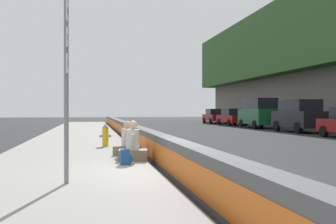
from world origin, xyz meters
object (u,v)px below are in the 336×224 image
(seated_person_middle, at_px, (127,144))
(fire_hydrant, at_px, (105,135))
(parked_car_midline, at_px, (258,112))
(parked_car_far, at_px, (232,117))
(route_sign_post, at_px, (67,75))
(seated_person_foreground, at_px, (133,148))
(backpack, at_px, (125,157))
(parked_car_fourth, at_px, (299,115))
(parked_car_farther, at_px, (215,116))

(seated_person_middle, bearing_deg, fire_hydrant, 10.23)
(parked_car_midline, bearing_deg, fire_hydrant, 140.39)
(fire_hydrant, distance_m, parked_car_far, 26.69)
(route_sign_post, bearing_deg, seated_person_foreground, -25.94)
(fire_hydrant, distance_m, parked_car_midline, 21.32)
(backpack, bearing_deg, seated_person_foreground, -18.27)
(parked_car_fourth, relative_size, parked_car_midline, 0.93)
(fire_hydrant, bearing_deg, parked_car_fourth, -54.40)
(parked_car_midline, height_order, parked_car_far, parked_car_midline)
(fire_hydrant, height_order, parked_car_fourth, parked_car_fourth)
(route_sign_post, xyz_separation_m, parked_car_far, (30.90, -14.60, -1.37))
(route_sign_post, bearing_deg, parked_car_midline, -30.93)
(route_sign_post, relative_size, parked_car_midline, 0.70)
(seated_person_foreground, relative_size, parked_car_midline, 0.22)
(seated_person_middle, height_order, parked_car_fourth, parked_car_fourth)
(parked_car_fourth, xyz_separation_m, parked_car_farther, (19.45, 0.01, -0.32))
(parked_car_farther, bearing_deg, route_sign_post, 158.41)
(parked_car_midline, relative_size, parked_car_farther, 1.14)
(fire_hydrant, bearing_deg, parked_car_farther, -25.11)
(seated_person_foreground, height_order, parked_car_farther, parked_car_farther)
(parked_car_far, bearing_deg, parked_car_farther, -1.10)
(backpack, bearing_deg, route_sign_post, 151.60)
(parked_car_midline, relative_size, parked_car_far, 1.13)
(route_sign_post, xyz_separation_m, parked_car_farther, (37.21, -14.72, -1.37))
(seated_person_middle, distance_m, parked_car_midline, 23.55)
(seated_person_foreground, xyz_separation_m, backpack, (-0.86, 0.28, -0.16))
(backpack, relative_size, parked_car_farther, 0.09)
(parked_car_midline, bearing_deg, route_sign_post, 149.07)
(fire_hydrant, xyz_separation_m, seated_person_middle, (-3.20, -0.58, -0.11))
(parked_car_fourth, bearing_deg, backpack, 138.78)
(seated_person_foreground, height_order, backpack, seated_person_foreground)
(parked_car_fourth, distance_m, parked_car_farther, 19.45)
(seated_person_middle, xyz_separation_m, parked_car_fourth, (13.02, -13.15, 0.71))
(backpack, relative_size, parked_car_midline, 0.08)
(route_sign_post, xyz_separation_m, seated_person_middle, (4.74, -1.58, -1.76))
(seated_person_foreground, relative_size, backpack, 2.80)
(route_sign_post, height_order, parked_car_fourth, route_sign_post)
(route_sign_post, relative_size, parked_car_fourth, 0.75)
(parked_car_fourth, distance_m, parked_car_far, 13.15)
(seated_person_foreground, distance_m, seated_person_middle, 1.41)
(seated_person_foreground, xyz_separation_m, parked_car_far, (27.57, -12.98, 0.37))
(fire_hydrant, bearing_deg, parked_car_far, -30.62)
(seated_person_middle, distance_m, parked_car_farther, 35.03)
(fire_hydrant, distance_m, backpack, 5.48)
(parked_car_fourth, height_order, parked_car_far, parked_car_fourth)
(route_sign_post, distance_m, fire_hydrant, 8.17)
(route_sign_post, distance_m, seated_person_foreground, 4.10)
(fire_hydrant, height_order, seated_person_middle, seated_person_middle)
(parked_car_far, bearing_deg, parked_car_fourth, -179.44)
(parked_car_fourth, bearing_deg, fire_hydrant, 125.60)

